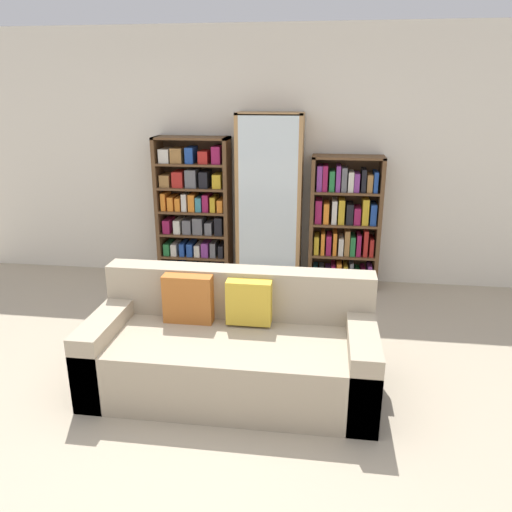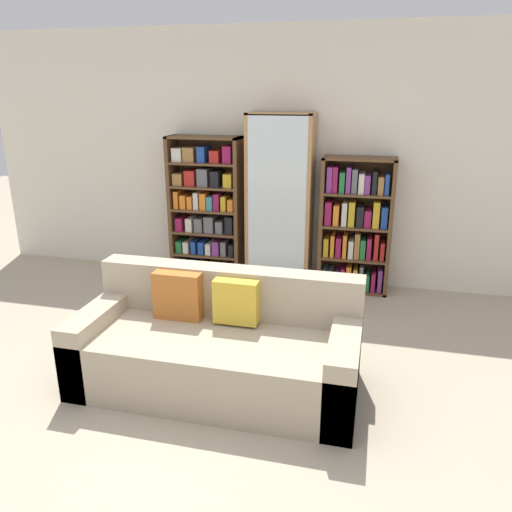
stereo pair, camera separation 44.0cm
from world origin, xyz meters
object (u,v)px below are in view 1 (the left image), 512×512
at_px(bookshelf_left, 194,212).
at_px(display_cabinet, 270,202).
at_px(bookshelf_right, 344,225).
at_px(wine_bottle, 299,288).
at_px(couch, 232,350).

xyz_separation_m(bookshelf_left, display_cabinet, (0.84, -0.02, 0.13)).
height_order(bookshelf_left, bookshelf_right, bookshelf_left).
height_order(bookshelf_right, wine_bottle, bookshelf_right).
bearing_deg(display_cabinet, bookshelf_left, 178.81).
relative_size(display_cabinet, wine_bottle, 4.85).
distance_m(couch, bookshelf_left, 2.30).
bearing_deg(bookshelf_left, couch, -69.12).
height_order(couch, bookshelf_right, bookshelf_right).
bearing_deg(bookshelf_left, bookshelf_right, -0.02).
xyz_separation_m(couch, display_cabinet, (0.03, 2.09, 0.63)).
bearing_deg(wine_bottle, couch, -104.16).
xyz_separation_m(couch, wine_bottle, (0.40, 1.57, -0.13)).
xyz_separation_m(bookshelf_left, wine_bottle, (1.20, -0.54, -0.62)).
relative_size(couch, wine_bottle, 5.25).
distance_m(couch, wine_bottle, 1.62).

